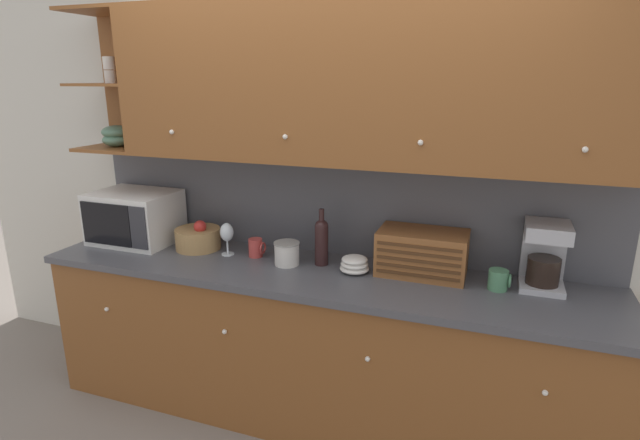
{
  "coord_description": "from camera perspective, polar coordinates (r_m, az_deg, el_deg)",
  "views": [
    {
      "loc": [
        0.9,
        -2.7,
        1.93
      ],
      "look_at": [
        0.0,
        -0.22,
        1.18
      ],
      "focal_mm": 28.0,
      "sensor_mm": 36.0,
      "label": 1
    }
  ],
  "objects": [
    {
      "name": "counter_unit",
      "position": [
        2.94,
        -0.64,
        -14.04
      ],
      "size": [
        3.16,
        0.65,
        0.91
      ],
      "color": "brown",
      "rests_on": "ground_plane"
    },
    {
      "name": "mug_blue_second",
      "position": [
        2.95,
        -7.31,
        -3.16
      ],
      "size": [
        0.09,
        0.08,
        0.11
      ],
      "color": "#B73D38",
      "rests_on": "counter_unit"
    },
    {
      "name": "wine_glass",
      "position": [
        2.99,
        -10.6,
        -1.51
      ],
      "size": [
        0.08,
        0.08,
        0.2
      ],
      "color": "silver",
      "rests_on": "counter_unit"
    },
    {
      "name": "microwave",
      "position": [
        3.38,
        -20.39,
        0.32
      ],
      "size": [
        0.51,
        0.39,
        0.32
      ],
      "color": "silver",
      "rests_on": "counter_unit"
    },
    {
      "name": "bread_box",
      "position": [
        2.71,
        11.59,
        -3.68
      ],
      "size": [
        0.46,
        0.28,
        0.24
      ],
      "color": "brown",
      "rests_on": "counter_unit"
    },
    {
      "name": "bowl_stack_on_counter",
      "position": [
        2.71,
        3.96,
        -5.08
      ],
      "size": [
        0.16,
        0.16,
        0.09
      ],
      "color": "silver",
      "rests_on": "counter_unit"
    },
    {
      "name": "mug",
      "position": [
        2.64,
        19.75,
        -6.45
      ],
      "size": [
        0.11,
        0.1,
        0.1
      ],
      "color": "#4C845B",
      "rests_on": "counter_unit"
    },
    {
      "name": "wine_bottle",
      "position": [
        2.78,
        0.18,
        -2.27
      ],
      "size": [
        0.08,
        0.08,
        0.32
      ],
      "color": "black",
      "rests_on": "counter_unit"
    },
    {
      "name": "storage_canister",
      "position": [
        2.81,
        -3.81,
        -3.83
      ],
      "size": [
        0.15,
        0.15,
        0.13
      ],
      "color": "silver",
      "rests_on": "counter_unit"
    },
    {
      "name": "backsplash_panel",
      "position": [
        2.93,
        1.41,
        1.62
      ],
      "size": [
        3.14,
        0.01,
        0.58
      ],
      "color": "#4C4C51",
      "rests_on": "counter_unit"
    },
    {
      "name": "upper_cabinets",
      "position": [
        2.61,
        3.95,
        15.35
      ],
      "size": [
        3.14,
        0.39,
        0.82
      ],
      "color": "brown",
      "rests_on": "backsplash_panel"
    },
    {
      "name": "wall_back",
      "position": [
        2.94,
        1.65,
        3.58
      ],
      "size": [
        5.54,
        0.06,
        2.6
      ],
      "color": "beige",
      "rests_on": "ground_plane"
    },
    {
      "name": "ground_plane",
      "position": [
        3.44,
        1.3,
        -18.21
      ],
      "size": [
        24.0,
        24.0,
        0.0
      ],
      "primitive_type": "plane",
      "color": "slate"
    },
    {
      "name": "fruit_basket",
      "position": [
        3.15,
        -13.76,
        -2.02
      ],
      "size": [
        0.27,
        0.27,
        0.19
      ],
      "color": "#A87F4C",
      "rests_on": "counter_unit"
    },
    {
      "name": "coffee_maker",
      "position": [
        2.72,
        24.26,
        -3.59
      ],
      "size": [
        0.21,
        0.24,
        0.34
      ],
      "color": "#B7B7BC",
      "rests_on": "counter_unit"
    }
  ]
}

